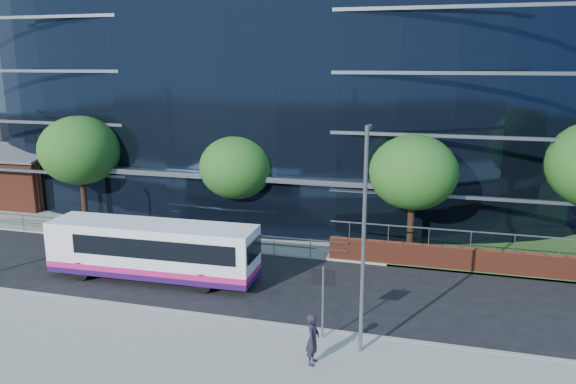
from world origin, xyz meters
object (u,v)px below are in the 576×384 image
(city_bus, at_px, (154,250))
(pedestrian, at_px, (313,339))
(streetlight_east, at_px, (364,235))
(street_sign, at_px, (323,287))
(tree_far_a, at_px, (80,150))
(tree_far_c, at_px, (413,172))
(tree_far_b, at_px, (236,167))
(brick_pavilion, at_px, (16,175))

(city_bus, distance_m, pedestrian, 10.76)
(streetlight_east, height_order, city_bus, streetlight_east)
(streetlight_east, xyz_separation_m, pedestrian, (-1.43, -1.32, -3.39))
(street_sign, distance_m, streetlight_east, 2.80)
(tree_far_a, bearing_deg, tree_far_c, 0.00)
(streetlight_east, distance_m, pedestrian, 3.91)
(tree_far_b, xyz_separation_m, streetlight_east, (9.00, -11.67, 0.23))
(brick_pavilion, bearing_deg, street_sign, -29.65)
(brick_pavilion, relative_size, tree_far_b, 1.42)
(brick_pavilion, xyz_separation_m, tree_far_a, (9.00, -4.50, 2.92))
(street_sign, height_order, tree_far_b, tree_far_b)
(tree_far_c, relative_size, city_bus, 0.64)
(brick_pavilion, distance_m, pedestrian, 31.55)
(tree_far_a, bearing_deg, brick_pavilion, 153.45)
(street_sign, distance_m, tree_far_a, 20.63)
(street_sign, height_order, city_bus, street_sign)
(city_bus, bearing_deg, street_sign, -24.92)
(brick_pavilion, distance_m, city_bus, 20.79)
(tree_far_a, bearing_deg, streetlight_east, -30.46)
(brick_pavilion, distance_m, streetlight_east, 32.19)
(tree_far_a, distance_m, streetlight_east, 22.05)
(pedestrian, bearing_deg, tree_far_b, 32.60)
(city_bus, height_order, pedestrian, city_bus)
(street_sign, distance_m, city_bus, 9.82)
(street_sign, xyz_separation_m, streetlight_east, (1.50, -0.59, 2.29))
(brick_pavilion, distance_m, street_sign, 30.49)
(tree_far_b, bearing_deg, tree_far_c, -2.86)
(brick_pavilion, relative_size, city_bus, 0.84)
(tree_far_a, xyz_separation_m, pedestrian, (17.57, -12.49, -3.82))
(brick_pavilion, xyz_separation_m, city_bus, (17.50, -11.20, -0.49))
(tree_far_a, relative_size, tree_far_b, 1.15)
(pedestrian, bearing_deg, street_sign, 4.46)
(brick_pavilion, bearing_deg, tree_far_a, -26.55)
(street_sign, relative_size, pedestrian, 1.56)
(tree_far_b, height_order, tree_far_c, tree_far_c)
(tree_far_b, height_order, streetlight_east, streetlight_east)
(street_sign, xyz_separation_m, pedestrian, (0.07, -1.91, -1.10))
(tree_far_a, bearing_deg, city_bus, -38.25)
(street_sign, xyz_separation_m, tree_far_c, (2.50, 10.59, 2.39))
(tree_far_b, bearing_deg, tree_far_a, -177.14)
(brick_pavilion, xyz_separation_m, streetlight_east, (28.00, -15.67, 2.50))
(street_sign, relative_size, streetlight_east, 0.35)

